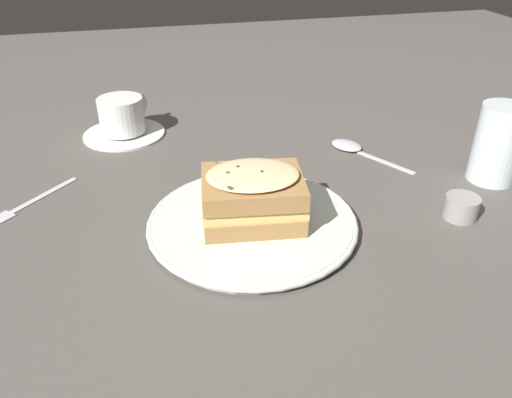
% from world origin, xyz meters
% --- Properties ---
extents(ground_plane, '(2.40, 2.40, 0.00)m').
position_xyz_m(ground_plane, '(0.00, 0.00, 0.00)').
color(ground_plane, '#514C47').
extents(dinner_plate, '(0.27, 0.27, 0.01)m').
position_xyz_m(dinner_plate, '(-0.01, -0.00, 0.01)').
color(dinner_plate, silver).
rests_on(dinner_plate, ground_plane).
extents(sandwich, '(0.12, 0.14, 0.07)m').
position_xyz_m(sandwich, '(-0.01, -0.00, 0.05)').
color(sandwich, '#A37542').
rests_on(sandwich, dinner_plate).
extents(teacup_with_saucer, '(0.14, 0.14, 0.07)m').
position_xyz_m(teacup_with_saucer, '(0.33, 0.15, 0.03)').
color(teacup_with_saucer, white).
rests_on(teacup_with_saucer, ground_plane).
extents(water_glass, '(0.07, 0.07, 0.12)m').
position_xyz_m(water_glass, '(0.03, -0.38, 0.06)').
color(water_glass, silver).
rests_on(water_glass, ground_plane).
extents(fork, '(0.14, 0.14, 0.00)m').
position_xyz_m(fork, '(0.10, 0.31, 0.00)').
color(fork, silver).
rests_on(fork, ground_plane).
extents(spoon, '(0.15, 0.10, 0.01)m').
position_xyz_m(spoon, '(0.18, -0.22, 0.00)').
color(spoon, silver).
rests_on(spoon, ground_plane).
extents(condiment_pot, '(0.04, 0.04, 0.03)m').
position_xyz_m(condiment_pot, '(-0.05, -0.27, 0.02)').
color(condiment_pot, gray).
rests_on(condiment_pot, ground_plane).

